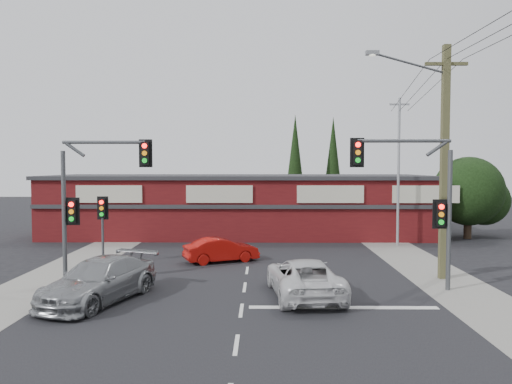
{
  "coord_description": "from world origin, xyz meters",
  "views": [
    {
      "loc": [
        0.7,
        -18.44,
        4.88
      ],
      "look_at": [
        0.44,
        3.0,
        3.76
      ],
      "focal_mm": 35.0,
      "sensor_mm": 36.0,
      "label": 1
    }
  ],
  "objects_px": {
    "silver_suv": "(99,280)",
    "shop_building": "(238,204)",
    "red_sedan": "(221,250)",
    "utility_pole": "(441,154)",
    "white_suv": "(304,277)"
  },
  "relations": [
    {
      "from": "silver_suv",
      "to": "shop_building",
      "type": "bearing_deg",
      "value": 95.85
    },
    {
      "from": "red_sedan",
      "to": "shop_building",
      "type": "distance_m",
      "value": 10.44
    },
    {
      "from": "utility_pole",
      "to": "white_suv",
      "type": "bearing_deg",
      "value": -154.09
    },
    {
      "from": "shop_building",
      "to": "utility_pole",
      "type": "bearing_deg",
      "value": -56.24
    },
    {
      "from": "shop_building",
      "to": "utility_pole",
      "type": "relative_size",
      "value": 2.73
    },
    {
      "from": "white_suv",
      "to": "shop_building",
      "type": "bearing_deg",
      "value": -85.38
    },
    {
      "from": "utility_pole",
      "to": "silver_suv",
      "type": "bearing_deg",
      "value": -164.35
    },
    {
      "from": "silver_suv",
      "to": "shop_building",
      "type": "relative_size",
      "value": 0.19
    },
    {
      "from": "white_suv",
      "to": "silver_suv",
      "type": "distance_m",
      "value": 7.48
    },
    {
      "from": "red_sedan",
      "to": "utility_pole",
      "type": "xyz_separation_m",
      "value": [
        9.74,
        -3.68,
        4.78
      ]
    },
    {
      "from": "white_suv",
      "to": "red_sedan",
      "type": "relative_size",
      "value": 1.36
    },
    {
      "from": "shop_building",
      "to": "white_suv",
      "type": "bearing_deg",
      "value": -79.1
    },
    {
      "from": "silver_suv",
      "to": "red_sedan",
      "type": "xyz_separation_m",
      "value": [
        3.79,
        7.47,
        -0.15
      ]
    },
    {
      "from": "utility_pole",
      "to": "red_sedan",
      "type": "bearing_deg",
      "value": 159.31
    },
    {
      "from": "silver_suv",
      "to": "shop_building",
      "type": "height_order",
      "value": "shop_building"
    }
  ]
}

